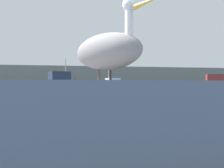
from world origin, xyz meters
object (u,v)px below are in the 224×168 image
object	(u,v)px
pelican	(108,51)
fishing_boat_orange	(117,87)
fishing_boat_blue	(52,85)
fishing_boat_green	(214,85)

from	to	relation	value
pelican	fishing_boat_orange	xyz separation A→B (m)	(8.69, 40.84, -0.52)
fishing_boat_blue	fishing_boat_green	bearing A→B (deg)	-14.10
fishing_boat_orange	fishing_boat_green	xyz separation A→B (m)	(15.59, -4.43, 0.30)
fishing_boat_orange	fishing_boat_blue	xyz separation A→B (m)	(-10.78, -6.74, 0.34)
fishing_boat_orange	fishing_boat_green	distance (m)	16.21
pelican	fishing_boat_green	xyz separation A→B (m)	(24.28, 36.41, -0.22)
fishing_boat_orange	fishing_boat_blue	bearing A→B (deg)	4.96
fishing_boat_orange	fishing_boat_blue	distance (m)	12.71
pelican	fishing_boat_orange	size ratio (longest dim) A/B	0.17
fishing_boat_green	fishing_boat_blue	bearing A→B (deg)	-154.79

